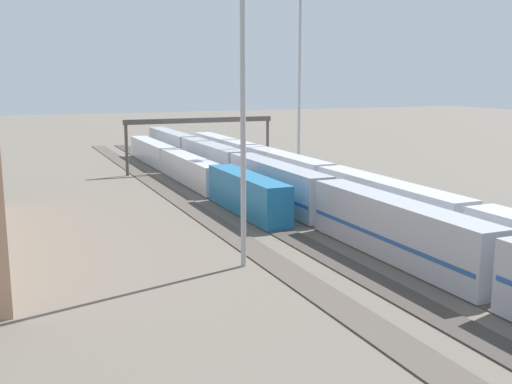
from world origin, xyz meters
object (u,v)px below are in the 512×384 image
object	(u,v)px
train_on_track_2	(276,184)
train_on_track_1	(327,186)
signal_gantry	(200,126)
light_mast_0	(300,53)
train_on_track_3	(188,168)
light_mast_1	(243,45)

from	to	relation	value
train_on_track_2	train_on_track_1	xyz separation A→B (m)	(-3.54, -5.00, 0.02)
train_on_track_1	signal_gantry	bearing A→B (deg)	8.52
light_mast_0	train_on_track_3	bearing A→B (deg)	88.61
train_on_track_3	light_mast_1	xyz separation A→B (m)	(-41.37, 7.63, 15.64)
train_on_track_2	light_mast_1	world-z (taller)	light_mast_1
train_on_track_2	light_mast_1	size ratio (longest dim) A/B	4.28
light_mast_1	signal_gantry	world-z (taller)	light_mast_1
train_on_track_2	light_mast_0	xyz separation A→B (m)	(19.89, -13.05, 16.37)
light_mast_0	signal_gantry	size ratio (longest dim) A/B	1.21
train_on_track_1	train_on_track_2	bearing A→B (deg)	54.71
train_on_track_2	train_on_track_3	bearing A→B (deg)	13.82
signal_gantry	train_on_track_1	bearing A→B (deg)	-171.48
train_on_track_3	train_on_track_1	xyz separation A→B (m)	(-23.86, -10.00, 0.51)
light_mast_1	light_mast_0	bearing A→B (deg)	-32.10
light_mast_0	signal_gantry	world-z (taller)	light_mast_0
train_on_track_2	train_on_track_1	distance (m)	6.13
train_on_track_1	light_mast_0	xyz separation A→B (m)	(23.42, -8.05, 16.35)
light_mast_0	light_mast_1	xyz separation A→B (m)	(-40.94, 25.68, -1.22)
train_on_track_2	signal_gantry	bearing A→B (deg)	0.00
train_on_track_3	light_mast_1	bearing A→B (deg)	169.55
train_on_track_2	train_on_track_1	size ratio (longest dim) A/B	1.25
train_on_track_1	light_mast_0	world-z (taller)	light_mast_0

